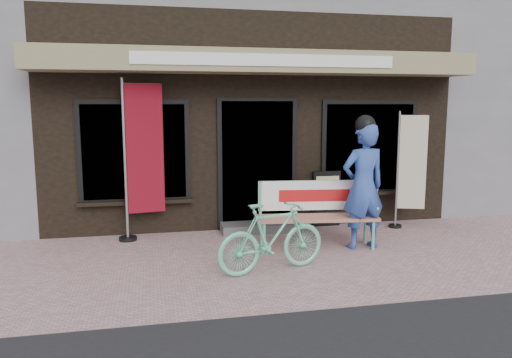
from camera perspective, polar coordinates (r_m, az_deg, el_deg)
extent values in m
plane|color=#B98D90|center=(6.72, 3.75, -9.70)|extent=(70.00, 70.00, 0.00)
cube|color=black|center=(11.28, -3.07, 7.03)|extent=(7.00, 6.00, 3.60)
cube|color=gray|center=(8.00, 0.68, 13.21)|extent=(7.00, 0.80, 0.35)
cube|color=white|center=(7.61, 1.37, 13.45)|extent=(4.00, 0.02, 0.18)
cube|color=black|center=(8.36, 0.16, 1.69)|extent=(1.20, 0.06, 2.10)
cube|color=black|center=(8.35, 0.18, 1.68)|extent=(1.35, 0.04, 2.20)
cube|color=black|center=(8.16, -13.73, 3.03)|extent=(1.60, 0.06, 1.50)
cube|color=black|center=(8.97, 12.78, 3.55)|extent=(1.60, 0.06, 1.50)
cube|color=black|center=(8.15, -13.73, 3.02)|extent=(1.75, 0.04, 1.65)
cube|color=black|center=(8.96, 12.81, 3.54)|extent=(1.75, 0.04, 1.65)
cube|color=black|center=(8.21, -13.54, -2.57)|extent=(1.80, 0.18, 0.06)
cube|color=black|center=(9.02, 12.77, -1.56)|extent=(1.80, 0.18, 0.06)
cube|color=#59595B|center=(8.33, 0.49, -5.52)|extent=(1.30, 0.45, 0.15)
cylinder|color=#65C7A0|center=(7.15, 0.95, -6.80)|extent=(0.05, 0.05, 0.42)
cylinder|color=#65C7A0|center=(7.53, 0.65, -6.00)|extent=(0.05, 0.05, 0.42)
cylinder|color=#65C7A0|center=(7.47, 13.25, -6.36)|extent=(0.05, 0.05, 0.42)
cylinder|color=#65C7A0|center=(7.84, 12.36, -5.62)|extent=(0.05, 0.05, 0.42)
cube|color=#AF7560|center=(7.40, 6.95, -4.43)|extent=(1.83, 0.67, 0.05)
cylinder|color=#65C7A0|center=(7.42, 0.50, -2.37)|extent=(0.05, 0.05, 0.55)
cylinder|color=#65C7A0|center=(7.74, 12.61, -2.12)|extent=(0.05, 0.05, 0.55)
cube|color=white|center=(7.55, 6.66, -1.86)|extent=(1.68, 0.25, 0.45)
cube|color=#B21414|center=(7.52, 6.70, -1.89)|extent=(1.07, 0.14, 0.18)
cylinder|color=#65C7A0|center=(7.24, 0.41, -3.29)|extent=(0.09, 0.44, 0.04)
cylinder|color=#65C7A0|center=(7.58, 13.25, -2.98)|extent=(0.09, 0.44, 0.04)
imported|color=#2F4DA2|center=(7.41, 12.16, -0.83)|extent=(0.72, 0.52, 1.84)
sphere|color=black|center=(7.32, 12.38, 6.03)|extent=(0.33, 0.33, 0.29)
imported|color=#65C7A0|center=(6.31, 1.84, -6.68)|extent=(1.54, 0.77, 0.89)
cylinder|color=gray|center=(7.84, -14.75, 2.01)|extent=(0.05, 0.05, 2.49)
cylinder|color=gray|center=(7.84, -12.98, 10.53)|extent=(0.56, 0.11, 0.03)
cube|color=maroon|center=(7.86, -12.58, 3.35)|extent=(0.56, 0.12, 1.98)
cylinder|color=black|center=(8.07, -14.41, -6.60)|extent=(0.31, 0.31, 0.06)
cylinder|color=gray|center=(8.77, 15.86, 0.97)|extent=(0.04, 0.04, 1.98)
cylinder|color=gray|center=(8.74, 17.59, 6.92)|extent=(0.43, 0.17, 0.02)
cube|color=beige|center=(8.79, 17.47, 1.81)|extent=(0.43, 0.18, 1.58)
cylinder|color=black|center=(8.95, 15.61, -5.19)|extent=(0.28, 0.28, 0.05)
cube|color=black|center=(8.73, 8.02, -2.22)|extent=(0.48, 0.10, 0.96)
cube|color=beige|center=(8.67, 8.15, -1.59)|extent=(0.41, 0.03, 0.59)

